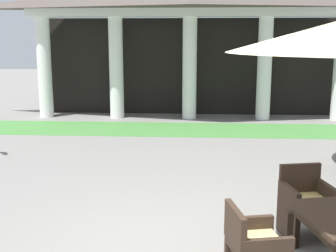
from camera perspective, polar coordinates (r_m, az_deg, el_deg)
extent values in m
cylinder|color=white|center=(14.30, -15.76, 7.27)|extent=(0.43, 0.43, 3.08)
cylinder|color=white|center=(13.72, -6.74, 7.45)|extent=(0.43, 0.43, 3.08)
cylinder|color=white|center=(13.50, 2.82, 7.46)|extent=(0.43, 0.43, 3.08)
cylinder|color=white|center=(13.66, 12.41, 7.25)|extent=(0.43, 0.43, 3.08)
cube|color=white|center=(13.49, 2.89, 14.52)|extent=(9.84, 0.70, 0.24)
cube|color=black|center=(14.40, 2.87, 7.70)|extent=(9.64, 0.16, 3.08)
cube|color=#47843D|center=(12.01, 2.63, -0.45)|extent=(12.04, 1.93, 0.01)
cube|color=#38281E|center=(5.21, 15.38, -13.70)|extent=(0.08, 0.08, 0.58)
cube|color=#38281E|center=(5.79, 17.69, -9.78)|extent=(0.65, 0.66, 0.07)
cube|color=#E0CC7F|center=(5.77, 17.72, -9.23)|extent=(0.60, 0.61, 0.05)
cube|color=#38281E|center=(5.93, 16.73, -6.69)|extent=(0.54, 0.17, 0.42)
cube|color=#38281E|center=(5.93, 19.86, -10.29)|extent=(0.17, 0.56, 0.68)
cube|color=#38281E|center=(5.72, 15.33, -10.82)|extent=(0.17, 0.56, 0.68)
cube|color=#38281E|center=(5.78, 20.88, -12.51)|extent=(0.07, 0.07, 0.39)
cube|color=#38281E|center=(5.57, 16.38, -13.14)|extent=(0.07, 0.07, 0.39)
cube|color=#38281E|center=(6.19, 18.59, -10.74)|extent=(0.07, 0.07, 0.39)
cube|color=#38281E|center=(5.99, 14.35, -11.23)|extent=(0.07, 0.07, 0.39)
cube|color=#38281E|center=(4.56, 11.53, -15.25)|extent=(0.61, 0.65, 0.07)
cube|color=#E0CC7F|center=(4.54, 11.57, -14.57)|extent=(0.56, 0.60, 0.05)
cube|color=#38281E|center=(4.40, 8.71, -12.92)|extent=(0.17, 0.56, 0.39)
cube|color=#38281E|center=(4.83, 10.42, -15.08)|extent=(0.51, 0.16, 0.65)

